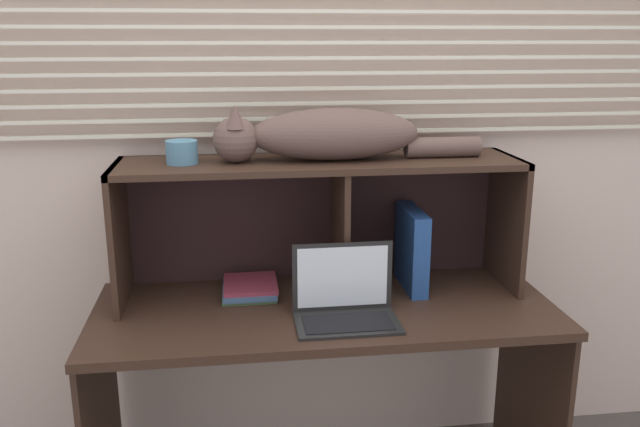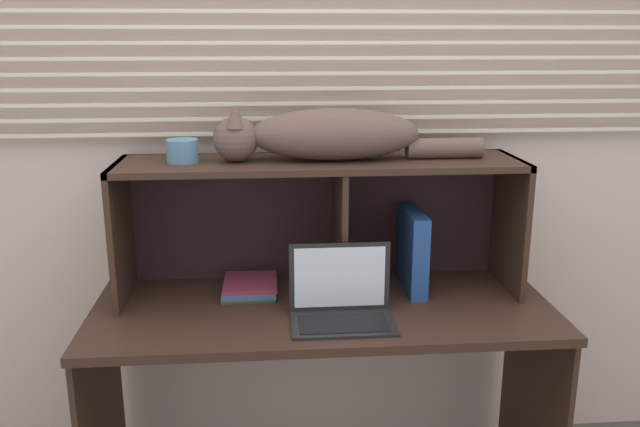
# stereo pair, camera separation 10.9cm
# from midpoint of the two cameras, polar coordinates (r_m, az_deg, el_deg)

# --- Properties ---
(back_panel_with_blinds) EXTENTS (4.40, 0.08, 2.50)m
(back_panel_with_blinds) POSITION_cam_midpoint_polar(r_m,az_deg,el_deg) (2.42, -1.98, 7.03)
(back_panel_with_blinds) COLOR beige
(back_panel_with_blinds) RESTS_ON ground
(desk) EXTENTS (1.54, 0.62, 0.72)m
(desk) POSITION_cam_midpoint_polar(r_m,az_deg,el_deg) (2.29, -0.94, -11.09)
(desk) COLOR #36231A
(desk) RESTS_ON ground
(hutch_shelf_unit) EXTENTS (1.37, 0.34, 0.47)m
(hutch_shelf_unit) POSITION_cam_midpoint_polar(r_m,az_deg,el_deg) (2.28, -1.28, 1.24)
(hutch_shelf_unit) COLOR #36231A
(hutch_shelf_unit) RESTS_ON desk
(cat) EXTENTS (0.91, 0.20, 0.18)m
(cat) POSITION_cam_midpoint_polar(r_m,az_deg,el_deg) (2.21, -1.01, 6.79)
(cat) COLOR brown
(cat) RESTS_ON hutch_shelf_unit
(laptop) EXTENTS (0.33, 0.20, 0.24)m
(laptop) POSITION_cam_midpoint_polar(r_m,az_deg,el_deg) (2.11, 0.71, -7.78)
(laptop) COLOR black
(laptop) RESTS_ON desk
(binder_upright) EXTENTS (0.06, 0.26, 0.29)m
(binder_upright) POSITION_cam_midpoint_polar(r_m,az_deg,el_deg) (2.36, 6.63, -3.06)
(binder_upright) COLOR #22488D
(binder_upright) RESTS_ON desk
(book_stack) EXTENTS (0.19, 0.21, 0.05)m
(book_stack) POSITION_cam_midpoint_polar(r_m,az_deg,el_deg) (2.33, -7.46, -6.46)
(book_stack) COLOR #4E6E43
(book_stack) RESTS_ON desk
(small_basket) EXTENTS (0.10, 0.10, 0.08)m
(small_basket) POSITION_cam_midpoint_polar(r_m,az_deg,el_deg) (2.21, -13.27, 5.19)
(small_basket) COLOR teal
(small_basket) RESTS_ON hutch_shelf_unit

